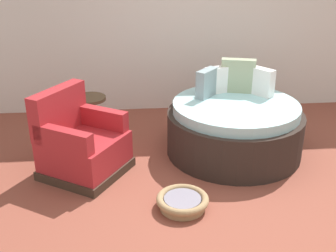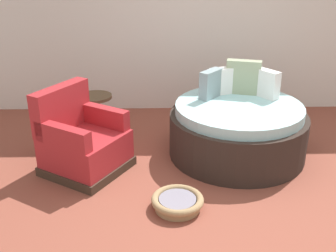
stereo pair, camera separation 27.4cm
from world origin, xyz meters
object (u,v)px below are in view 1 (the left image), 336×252
at_px(round_daybed, 234,127).
at_px(side_table, 89,104).
at_px(red_armchair, 81,145).
at_px(pet_basket, 183,201).

height_order(round_daybed, side_table, round_daybed).
xyz_separation_m(round_daybed, red_armchair, (-1.80, -0.34, -0.00)).
height_order(round_daybed, red_armchair, round_daybed).
bearing_deg(round_daybed, red_armchair, -169.35).
relative_size(red_armchair, side_table, 2.12).
relative_size(round_daybed, side_table, 3.12).
bearing_deg(red_armchair, pet_basket, -37.87).
bearing_deg(pet_basket, round_daybed, 56.11).
height_order(red_armchair, side_table, red_armchair).
bearing_deg(side_table, red_armchair, -91.04).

